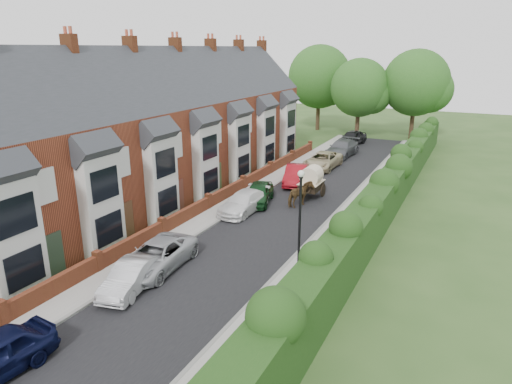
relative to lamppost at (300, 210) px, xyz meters
The scene contains 23 objects.
ground 6.20m from the lamppost, 130.36° to the right, with size 140.00×140.00×0.00m, color #2D4C1E.
road 8.66m from the lamppost, 119.12° to the left, with size 6.00×58.00×0.02m, color black.
pavement_hedge_side 7.71m from the lamppost, 88.36° to the left, with size 2.20×58.00×0.12m, color #98958F.
pavement_house_side 10.93m from the lamppost, 137.91° to the left, with size 1.70×58.00×0.12m, color #98958F.
kerb_hedge_side 7.76m from the lamppost, 96.92° to the left, with size 0.18×58.00×0.13m, color gray.
kerb_house_side 10.38m from the lamppost, 134.79° to the left, with size 0.18×58.00×0.13m, color gray.
hedge 7.47m from the lamppost, 74.05° to the left, with size 2.10×58.00×2.85m.
terrace_row 15.52m from the lamppost, 157.25° to the left, with size 9.05×40.50×11.50m.
garden_wall_row 10.98m from the lamppost, 145.56° to the left, with size 0.35×40.35×1.10m.
lamppost is the anchor object (origin of this frame).
tree_far_left 36.66m from the lamppost, 99.53° to the left, with size 7.14×6.80×9.29m.
tree_far_right 38.20m from the lamppost, 90.02° to the left, with size 7.98×7.60×10.31m.
tree_far_back 41.01m from the lamppost, 107.06° to the left, with size 8.40×8.00×10.82m.
car_silver_a 8.16m from the lamppost, 143.38° to the right, with size 1.36×3.89×1.28m, color silver.
car_silver_b 7.35m from the lamppost, 158.72° to the right, with size 2.29×4.97×1.38m, color #ACAEB3.
car_white 9.56m from the lamppost, 134.12° to the left, with size 1.89×4.64×1.35m, color white.
car_green 11.02m from the lamppost, 126.13° to the left, with size 1.70×4.22×1.44m, color #103717.
car_red 15.51m from the lamppost, 111.87° to the left, with size 1.60×4.59×1.51m, color maroon.
car_beige 20.67m from the lamppost, 105.13° to the left, with size 2.42×5.24×1.46m, color #BEAF89.
car_grey 26.04m from the lamppost, 101.53° to the left, with size 2.21×5.43×1.58m, color #525359.
car_black 31.99m from the lamppost, 100.39° to the left, with size 1.86×4.63×1.58m, color black.
horse 10.14m from the lamppost, 110.42° to the left, with size 0.92×2.02×1.71m, color #4D361C.
horse_cart 12.06m from the lamppost, 106.76° to the left, with size 1.48×3.27×2.36m.
Camera 1 is at (10.24, -14.43, 10.34)m, focal length 32.00 mm.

